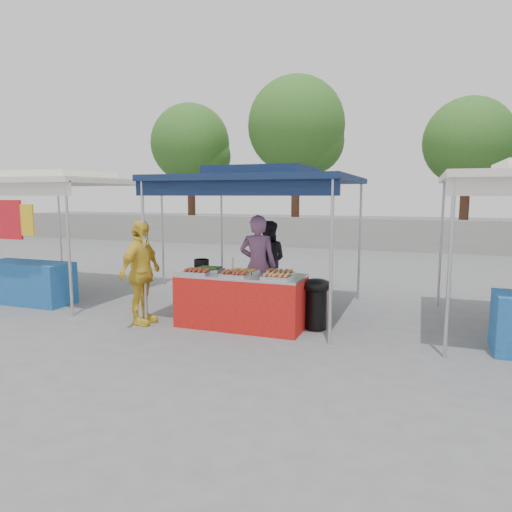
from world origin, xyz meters
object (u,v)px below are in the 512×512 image
(cooking_pot, at_px, (201,264))
(wok_burner, at_px, (316,299))
(vendor_table, at_px, (241,300))
(customer_person, at_px, (141,273))
(helper_man, at_px, (268,260))
(vendor_woman, at_px, (258,266))

(cooking_pot, bearing_deg, wok_burner, -1.61)
(vendor_table, height_order, wok_burner, vendor_table)
(vendor_table, height_order, customer_person, customer_person)
(vendor_table, xyz_separation_m, helper_man, (-0.21, 1.96, 0.37))
(vendor_woman, bearing_deg, helper_man, -86.18)
(helper_man, relative_size, customer_person, 0.94)
(cooking_pot, height_order, vendor_woman, vendor_woman)
(vendor_woman, xyz_separation_m, helper_man, (-0.23, 1.21, -0.08))
(vendor_woman, relative_size, customer_person, 1.04)
(helper_man, bearing_deg, customer_person, 50.33)
(cooking_pot, bearing_deg, customer_person, -134.17)
(wok_burner, height_order, vendor_woman, vendor_woman)
(wok_burner, bearing_deg, vendor_table, 172.70)
(helper_man, xyz_separation_m, customer_person, (-1.37, -2.35, 0.05))
(vendor_table, distance_m, customer_person, 1.68)
(cooking_pot, height_order, wok_burner, cooking_pot)
(vendor_woman, distance_m, customer_person, 1.96)
(vendor_table, height_order, helper_man, helper_man)
(vendor_table, relative_size, vendor_woman, 1.14)
(customer_person, bearing_deg, cooking_pot, -43.02)
(vendor_woman, bearing_deg, wok_burner, 151.10)
(cooking_pot, height_order, helper_man, helper_man)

